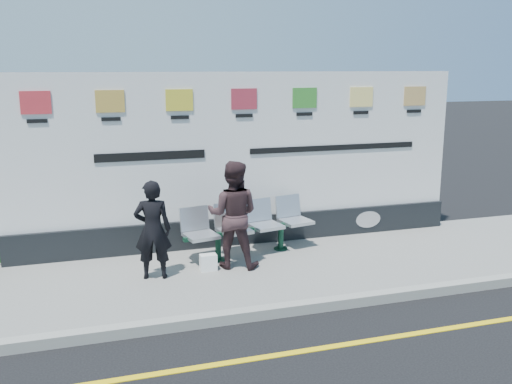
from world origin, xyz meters
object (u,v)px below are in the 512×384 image
at_px(billboard, 243,171).
at_px(bench, 250,241).
at_px(woman_left, 153,230).
at_px(woman_right, 233,215).

bearing_deg(billboard, bench, -96.40).
xyz_separation_m(woman_left, woman_right, (1.26, 0.13, 0.10)).
distance_m(billboard, woman_left, 2.25).
xyz_separation_m(billboard, bench, (-0.08, -0.69, -1.06)).
height_order(billboard, woman_right, billboard).
bearing_deg(woman_right, billboard, -89.14).
height_order(bench, woman_right, woman_right).
height_order(billboard, woman_left, billboard).
relative_size(woman_left, woman_right, 0.88).
relative_size(billboard, woman_right, 4.75).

